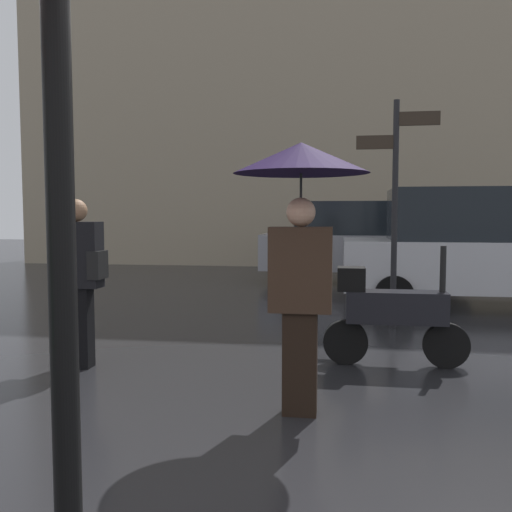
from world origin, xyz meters
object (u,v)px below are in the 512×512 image
at_px(parked_car_left, 474,249).
at_px(parked_scooter, 391,312).
at_px(pedestrian_with_umbrella, 301,201).
at_px(pedestrian_with_bag, 79,273).
at_px(street_signpost, 395,192).
at_px(parked_car_right, 358,242).

bearing_deg(parked_car_left, parked_scooter, -121.39).
xyz_separation_m(pedestrian_with_umbrella, pedestrian_with_bag, (-2.30, 0.98, -0.68)).
xyz_separation_m(parked_scooter, parked_car_left, (1.69, 3.90, 0.42)).
height_order(parked_car_left, street_signpost, street_signpost).
distance_m(pedestrian_with_bag, parked_scooter, 3.18).
relative_size(pedestrian_with_umbrella, pedestrian_with_bag, 1.23).
height_order(parked_scooter, parked_car_right, parked_car_right).
distance_m(pedestrian_with_bag, parked_car_right, 7.90).
bearing_deg(pedestrian_with_umbrella, parked_car_right, 121.97).
distance_m(pedestrian_with_umbrella, pedestrian_with_bag, 2.59).
bearing_deg(parked_car_right, parked_scooter, -72.76).
height_order(pedestrian_with_bag, parked_car_left, parked_car_left).
relative_size(pedestrian_with_bag, street_signpost, 0.56).
xyz_separation_m(parked_car_right, street_signpost, (0.34, -4.88, 0.91)).
bearing_deg(street_signpost, parked_car_right, 93.93).
bearing_deg(parked_scooter, parked_car_left, 57.01).
bearing_deg(street_signpost, pedestrian_with_umbrella, -106.62).
relative_size(pedestrian_with_umbrella, street_signpost, 0.68).
relative_size(parked_car_right, street_signpost, 1.44).
bearing_deg(street_signpost, parked_scooter, -96.08).
bearing_deg(parked_car_left, pedestrian_with_bag, -145.30).
xyz_separation_m(pedestrian_with_bag, parked_car_right, (2.98, 7.31, -0.02)).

